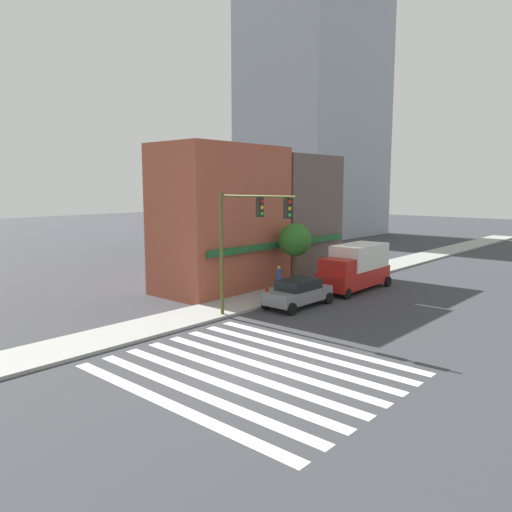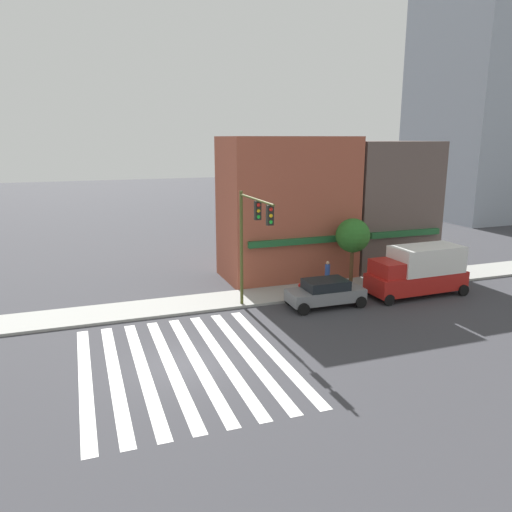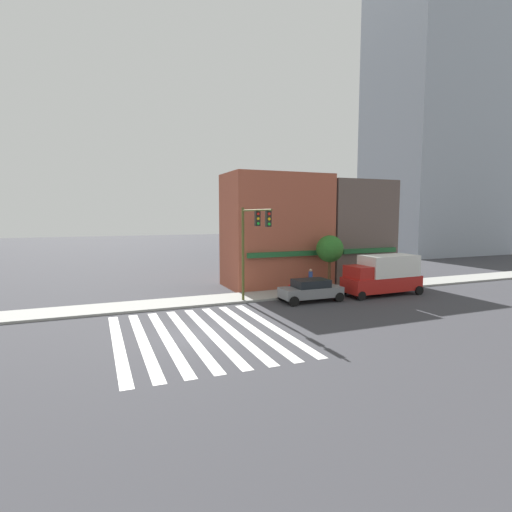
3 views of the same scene
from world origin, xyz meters
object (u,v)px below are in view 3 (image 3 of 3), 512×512
at_px(traffic_signal, 252,236).
at_px(pedestrian_blue_shirt, 311,279).
at_px(street_tree, 330,249).
at_px(fire_hydrant, 290,290).
at_px(box_truck_red, 383,274).
at_px(sedan_grey, 311,290).

xyz_separation_m(traffic_signal, pedestrian_blue_shirt, (6.02, 2.74, -3.71)).
height_order(pedestrian_blue_shirt, street_tree, street_tree).
distance_m(traffic_signal, fire_hydrant, 5.82).
relative_size(traffic_signal, street_tree, 1.52).
height_order(fire_hydrant, street_tree, street_tree).
xyz_separation_m(traffic_signal, box_truck_red, (10.79, 0.02, -3.20)).
xyz_separation_m(box_truck_red, pedestrian_blue_shirt, (-4.77, 2.72, -0.51)).
distance_m(box_truck_red, street_tree, 4.49).
relative_size(sedan_grey, fire_hydrant, 5.25).
relative_size(fire_hydrant, street_tree, 0.19).
xyz_separation_m(pedestrian_blue_shirt, fire_hydrant, (-2.35, -1.02, -0.46)).
bearing_deg(sedan_grey, pedestrian_blue_shirt, 61.15).
distance_m(pedestrian_blue_shirt, fire_hydrant, 2.60).
relative_size(pedestrian_blue_shirt, fire_hydrant, 2.10).
relative_size(traffic_signal, sedan_grey, 1.50).
bearing_deg(traffic_signal, sedan_grey, 0.32).
height_order(box_truck_red, fire_hydrant, box_truck_red).
bearing_deg(street_tree, sedan_grey, -139.76).
xyz_separation_m(traffic_signal, sedan_grey, (4.48, 0.02, -3.94)).
relative_size(traffic_signal, fire_hydrant, 7.87).
bearing_deg(box_truck_red, sedan_grey, 178.49).
xyz_separation_m(sedan_grey, pedestrian_blue_shirt, (1.54, 2.72, 0.23)).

